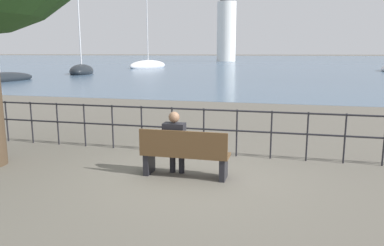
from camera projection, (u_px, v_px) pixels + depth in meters
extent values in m
plane|color=#605B51|center=(186.00, 176.00, 6.99)|extent=(1000.00, 1000.00, 0.00)
cube|color=#47607A|center=(283.00, 58.00, 160.14)|extent=(600.00, 300.00, 0.01)
cube|color=brown|center=(185.00, 154.00, 6.91)|extent=(1.63, 0.45, 0.05)
cube|color=brown|center=(182.00, 143.00, 6.67)|extent=(1.63, 0.04, 0.45)
cube|color=black|center=(149.00, 163.00, 7.12)|extent=(0.10, 0.41, 0.40)
cube|color=black|center=(224.00, 168.00, 6.78)|extent=(0.10, 0.41, 0.40)
cylinder|color=black|center=(173.00, 161.00, 7.16)|extent=(0.11, 0.11, 0.45)
cylinder|color=black|center=(182.00, 162.00, 7.12)|extent=(0.11, 0.11, 0.45)
cube|color=black|center=(176.00, 148.00, 7.01)|extent=(0.34, 0.26, 0.14)
cube|color=black|center=(174.00, 138.00, 6.88)|extent=(0.40, 0.24, 0.55)
sphere|color=#846047|center=(174.00, 117.00, 6.81)|extent=(0.20, 0.20, 0.20)
cylinder|color=black|center=(7.00, 121.00, 9.64)|extent=(0.04, 0.04, 1.05)
cylinder|color=black|center=(32.00, 123.00, 9.47)|extent=(0.04, 0.04, 1.05)
cylinder|color=black|center=(58.00, 124.00, 9.29)|extent=(0.04, 0.04, 1.05)
cylinder|color=black|center=(85.00, 125.00, 9.11)|extent=(0.04, 0.04, 1.05)
cylinder|color=black|center=(113.00, 127.00, 8.93)|extent=(0.04, 0.04, 1.05)
cylinder|color=black|center=(142.00, 128.00, 8.76)|extent=(0.04, 0.04, 1.05)
cylinder|color=black|center=(172.00, 130.00, 8.58)|extent=(0.04, 0.04, 1.05)
cylinder|color=black|center=(204.00, 131.00, 8.40)|extent=(0.04, 0.04, 1.05)
cylinder|color=black|center=(237.00, 133.00, 8.22)|extent=(0.04, 0.04, 1.05)
cylinder|color=black|center=(271.00, 135.00, 8.04)|extent=(0.04, 0.04, 1.05)
cylinder|color=black|center=(307.00, 137.00, 7.87)|extent=(0.04, 0.04, 1.05)
cylinder|color=black|center=(345.00, 139.00, 7.69)|extent=(0.04, 0.04, 1.05)
cylinder|color=black|center=(384.00, 141.00, 7.51)|extent=(0.04, 0.04, 1.05)
cylinder|color=black|center=(204.00, 110.00, 8.31)|extent=(11.90, 0.04, 0.04)
cylinder|color=black|center=(204.00, 129.00, 8.39)|extent=(11.90, 0.04, 0.04)
ellipsoid|color=black|center=(0.00, 79.00, 29.97)|extent=(2.65, 6.79, 1.03)
ellipsoid|color=silver|center=(148.00, 66.00, 56.52)|extent=(4.34, 8.19, 1.70)
cylinder|color=silver|center=(147.00, 31.00, 55.58)|extent=(0.14, 0.14, 9.19)
ellipsoid|color=black|center=(82.00, 71.00, 40.54)|extent=(3.77, 5.67, 1.50)
cylinder|color=silver|center=(79.00, 15.00, 39.45)|extent=(0.14, 0.14, 10.88)
cylinder|color=white|center=(226.00, 32.00, 99.05)|extent=(5.00, 5.00, 15.41)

